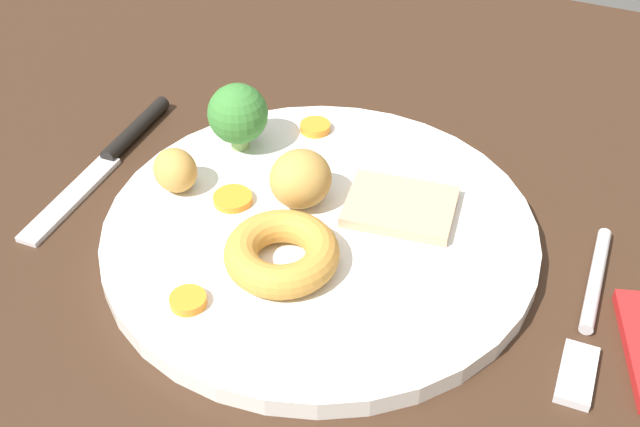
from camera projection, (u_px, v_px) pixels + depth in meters
dining_table at (325, 234)px, 58.88cm from camera, size 120.00×84.00×3.60cm
dinner_plate at (320, 232)px, 55.30cm from camera, size 29.65×29.65×1.40cm
meat_slice_main at (400, 207)px, 55.69cm from camera, size 8.08×6.61×0.80cm
yorkshire_pudding at (283, 253)px, 51.07cm from camera, size 7.41×7.41×2.19cm
roast_potato_left at (175, 170)px, 56.92cm from camera, size 4.49×4.35×3.15cm
roast_potato_right at (301, 179)px, 55.45cm from camera, size 4.99×5.15×4.04cm
carrot_coin_front at (188, 300)px, 49.05cm from camera, size 2.28×2.28×0.60cm
carrot_coin_back at (315, 127)px, 63.26cm from camera, size 2.39×2.39×0.60cm
carrot_coin_side at (233, 199)px, 56.55cm from camera, size 2.76×2.76×0.53cm
broccoli_floret at (238, 114)px, 59.88cm from camera, size 4.55×4.55×5.27cm
fork at (589, 315)px, 49.89cm from camera, size 2.10×15.28×0.90cm
knife at (114, 153)px, 62.77cm from camera, size 1.87×18.52×1.20cm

